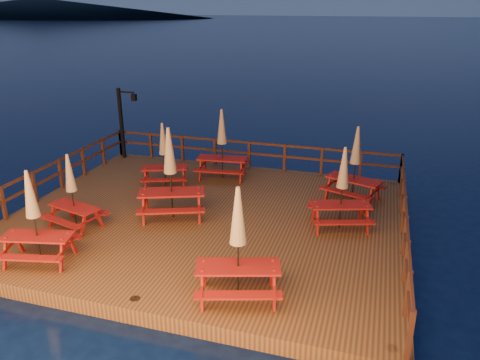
{
  "coord_description": "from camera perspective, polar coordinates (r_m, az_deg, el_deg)",
  "views": [
    {
      "loc": [
        4.9,
        -12.48,
        6.7
      ],
      "look_at": [
        0.91,
        0.6,
        1.49
      ],
      "focal_mm": 35.0,
      "sensor_mm": 36.0,
      "label": 1
    }
  ],
  "objects": [
    {
      "name": "picnic_table_5",
      "position": [
        12.81,
        -23.86,
        -4.02
      ],
      "size": [
        2.03,
        1.8,
        2.51
      ],
      "rotation": [
        0.0,
        0.0,
        0.23
      ],
      "color": "maroon",
      "rests_on": "deck"
    },
    {
      "name": "ground",
      "position": [
        14.99,
        -4.02,
        -5.76
      ],
      "size": [
        500.0,
        500.0,
        0.0
      ],
      "primitive_type": "plane",
      "color": "#050E32",
      "rests_on": "ground"
    },
    {
      "name": "lamp_post",
      "position": [
        20.41,
        -13.94,
        7.47
      ],
      "size": [
        0.85,
        0.18,
        3.0
      ],
      "color": "black",
      "rests_on": "deck"
    },
    {
      "name": "railing",
      "position": [
        16.06,
        -1.88,
        0.67
      ],
      "size": [
        11.8,
        9.75,
        1.1
      ],
      "color": "#3A1B12",
      "rests_on": "deck"
    },
    {
      "name": "picnic_table_0",
      "position": [
        13.87,
        12.37,
        -0.82
      ],
      "size": [
        2.1,
        1.9,
        2.5
      ],
      "rotation": [
        0.0,
        0.0,
        0.31
      ],
      "color": "maroon",
      "rests_on": "deck"
    },
    {
      "name": "deck",
      "position": [
        14.9,
        -4.04,
        -5.08
      ],
      "size": [
        12.0,
        10.0,
        0.4
      ],
      "primitive_type": "cube",
      "color": "#4C2918",
      "rests_on": "ground"
    },
    {
      "name": "picnic_table_1",
      "position": [
        14.45,
        -19.84,
        -1.18
      ],
      "size": [
        1.88,
        1.67,
        2.29
      ],
      "rotation": [
        0.0,
        0.0,
        -0.26
      ],
      "color": "maroon",
      "rests_on": "deck"
    },
    {
      "name": "picnic_table_4",
      "position": [
        17.05,
        -9.28,
        3.21
      ],
      "size": [
        2.01,
        1.84,
        2.34
      ],
      "rotation": [
        0.0,
        0.0,
        0.36
      ],
      "color": "maroon",
      "rests_on": "deck"
    },
    {
      "name": "picnic_table_3",
      "position": [
        17.54,
        -2.21,
        4.54
      ],
      "size": [
        2.03,
        1.75,
        2.67
      ],
      "rotation": [
        0.0,
        0.0,
        0.12
      ],
      "color": "maroon",
      "rests_on": "deck"
    },
    {
      "name": "deck_piles",
      "position": [
        15.13,
        -3.99,
        -6.78
      ],
      "size": [
        11.44,
        9.44,
        1.4
      ],
      "color": "#3A1B12",
      "rests_on": "ground"
    },
    {
      "name": "picnic_table_7",
      "position": [
        14.29,
        -8.48,
        0.96
      ],
      "size": [
        2.47,
        2.27,
        2.88
      ],
      "rotation": [
        0.0,
        0.0,
        0.37
      ],
      "color": "maroon",
      "rests_on": "deck"
    },
    {
      "name": "picnic_table_2",
      "position": [
        10.28,
        -0.24,
        -7.6
      ],
      "size": [
        2.26,
        2.04,
        2.7
      ],
      "rotation": [
        0.0,
        0.0,
        0.3
      ],
      "color": "maroon",
      "rests_on": "deck"
    },
    {
      "name": "headland_left",
      "position": [
        261.15,
        -23.51,
        18.75
      ],
      "size": [
        180.0,
        84.0,
        9.0
      ],
      "primitive_type": "ellipsoid",
      "color": "black",
      "rests_on": "ground"
    },
    {
      "name": "picnic_table_6",
      "position": [
        15.93,
        13.87,
        2.06
      ],
      "size": [
        2.19,
        2.0,
        2.57
      ],
      "rotation": [
        0.0,
        0.0,
        -0.35
      ],
      "color": "maroon",
      "rests_on": "deck"
    }
  ]
}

